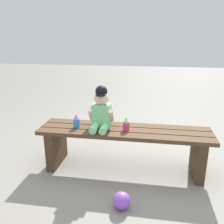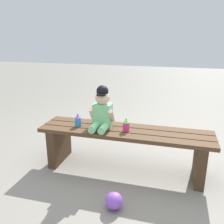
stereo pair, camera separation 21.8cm
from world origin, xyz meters
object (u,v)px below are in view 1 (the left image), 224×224
at_px(child_figure, 101,110).
at_px(toy_ball, 122,200).
at_px(park_bench, 124,142).
at_px(sippy_cup_right, 126,124).
at_px(sippy_cup_left, 76,122).

distance_m(child_figure, toy_ball, 0.82).
relative_size(child_figure, toy_ball, 3.05).
bearing_deg(park_bench, toy_ball, -85.32).
distance_m(sippy_cup_right, toy_ball, 0.68).
bearing_deg(sippy_cup_right, toy_ball, -86.93).
distance_m(park_bench, sippy_cup_right, 0.19).
xyz_separation_m(park_bench, sippy_cup_left, (-0.46, -0.03, 0.19)).
bearing_deg(sippy_cup_right, sippy_cup_left, 180.00).
xyz_separation_m(child_figure, toy_ball, (0.27, -0.57, -0.53)).
distance_m(sippy_cup_left, sippy_cup_right, 0.47).
xyz_separation_m(park_bench, toy_ball, (0.05, -0.57, -0.22)).
bearing_deg(sippy_cup_left, sippy_cup_right, 0.00).
relative_size(park_bench, sippy_cup_right, 12.99).
relative_size(park_bench, sippy_cup_left, 12.99).
height_order(park_bench, sippy_cup_right, sippy_cup_right).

